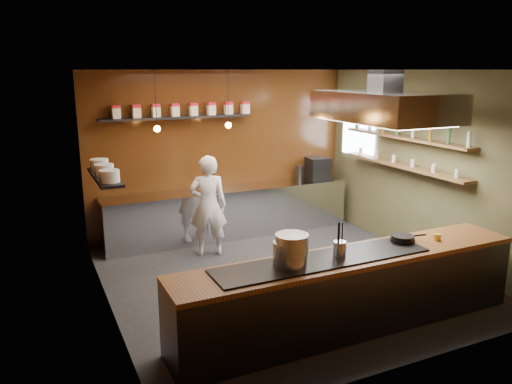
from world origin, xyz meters
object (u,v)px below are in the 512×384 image
stockpot_large (292,250)px  stockpot_small (286,254)px  extractor_hood (384,106)px  chef (208,206)px  espresso_machine (318,168)px

stockpot_large → stockpot_small: (-0.06, 0.02, -0.04)m
extractor_hood → stockpot_small: extractor_hood is taller
stockpot_large → chef: bearing=87.6°
stockpot_large → espresso_machine: espresso_machine is taller
extractor_hood → espresso_machine: bearing=76.9°
stockpot_small → espresso_machine: size_ratio=0.69×
extractor_hood → stockpot_large: extractor_hood is taller
stockpot_large → espresso_machine: 4.71m
stockpot_small → extractor_hood: bearing=28.9°
stockpot_large → chef: size_ratio=0.22×
extractor_hood → chef: 3.16m
espresso_machine → chef: 2.74m
stockpot_large → extractor_hood: bearing=29.9°
stockpot_small → chef: size_ratio=0.17×
stockpot_small → chef: 3.02m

